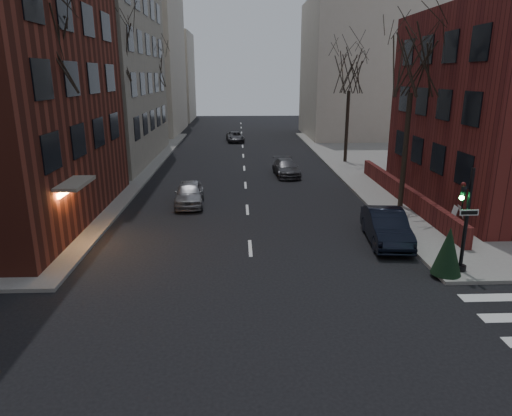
% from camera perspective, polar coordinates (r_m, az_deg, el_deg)
% --- Properties ---
extents(low_wall_right, '(0.35, 16.00, 1.00)m').
position_cam_1_polar(low_wall_right, '(28.45, 17.94, 1.83)').
color(low_wall_right, maroon).
rests_on(low_wall_right, sidewalk_far_right).
extents(building_distant_la, '(14.00, 16.00, 18.00)m').
position_cam_1_polar(building_distant_la, '(63.55, -16.21, 17.17)').
color(building_distant_la, beige).
rests_on(building_distant_la, ground).
extents(building_distant_ra, '(14.00, 14.00, 16.00)m').
position_cam_1_polar(building_distant_ra, '(58.93, 13.54, 16.49)').
color(building_distant_ra, beige).
rests_on(building_distant_ra, ground).
extents(building_distant_lb, '(10.00, 12.00, 14.00)m').
position_cam_1_polar(building_distant_lb, '(79.84, -11.73, 15.72)').
color(building_distant_lb, beige).
rests_on(building_distant_lb, ground).
extents(traffic_signal, '(0.76, 0.44, 4.00)m').
position_cam_1_polar(traffic_signal, '(18.76, 24.56, -2.16)').
color(traffic_signal, black).
rests_on(traffic_signal, sidewalk_far_right).
extents(tree_left_a, '(4.18, 4.18, 10.26)m').
position_cam_1_polar(tree_left_a, '(22.47, -25.23, 17.64)').
color(tree_left_a, '#2D231C').
rests_on(tree_left_a, sidewalk_far_left).
extents(tree_left_b, '(4.40, 4.40, 10.80)m').
position_cam_1_polar(tree_left_b, '(33.92, -17.34, 18.22)').
color(tree_left_b, '#2D231C').
rests_on(tree_left_b, sidewalk_far_left).
extents(tree_left_c, '(3.96, 3.96, 9.72)m').
position_cam_1_polar(tree_left_c, '(47.59, -12.88, 16.71)').
color(tree_left_c, '#2D231C').
rests_on(tree_left_c, sidewalk_far_left).
extents(tree_right_a, '(3.96, 3.96, 9.72)m').
position_cam_1_polar(tree_right_a, '(26.54, 19.07, 16.88)').
color(tree_right_a, '#2D231C').
rests_on(tree_right_a, sidewalk_far_right).
extents(tree_right_b, '(3.74, 3.74, 9.18)m').
position_cam_1_polar(tree_right_b, '(39.95, 11.65, 16.30)').
color(tree_right_b, '#2D231C').
rests_on(tree_right_b, sidewalk_far_right).
extents(streetlamp_near, '(0.36, 0.36, 6.28)m').
position_cam_1_polar(streetlamp_near, '(30.03, -17.38, 9.58)').
color(streetlamp_near, black).
rests_on(streetlamp_near, sidewalk_far_left).
extents(streetlamp_far, '(0.36, 0.36, 6.28)m').
position_cam_1_polar(streetlamp_far, '(49.56, -11.49, 12.37)').
color(streetlamp_far, black).
rests_on(streetlamp_far, sidewalk_far_left).
extents(parked_sedan, '(1.99, 4.69, 1.50)m').
position_cam_1_polar(parked_sedan, '(21.54, 15.96, -2.25)').
color(parked_sedan, black).
rests_on(parked_sedan, ground).
extents(car_lane_silver, '(1.85, 4.15, 1.39)m').
position_cam_1_polar(car_lane_silver, '(27.05, -8.34, 1.84)').
color(car_lane_silver, gray).
rests_on(car_lane_silver, ground).
extents(car_lane_gray, '(1.99, 4.33, 1.23)m').
position_cam_1_polar(car_lane_gray, '(34.69, 3.80, 5.04)').
color(car_lane_gray, '#3F3E43').
rests_on(car_lane_gray, ground).
extents(car_lane_far, '(2.23, 4.19, 1.12)m').
position_cam_1_polar(car_lane_far, '(52.85, -2.62, 8.89)').
color(car_lane_far, '#404045').
rests_on(car_lane_far, ground).
extents(sandwich_board, '(0.53, 0.68, 1.01)m').
position_cam_1_polar(sandwich_board, '(24.69, 23.83, -0.91)').
color(sandwich_board, silver).
rests_on(sandwich_board, sidewalk_far_right).
extents(evergreen_shrub, '(1.25, 1.25, 1.85)m').
position_cam_1_polar(evergreen_shrub, '(18.50, 22.89, -4.95)').
color(evergreen_shrub, black).
rests_on(evergreen_shrub, sidewalk_far_right).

